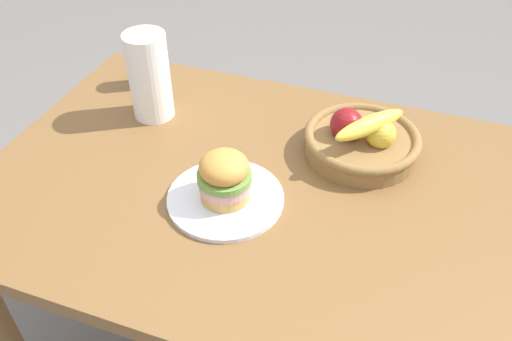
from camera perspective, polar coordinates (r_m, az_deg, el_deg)
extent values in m
cube|color=brown|center=(1.28, 1.88, -2.42)|extent=(1.40, 0.90, 0.04)
cylinder|color=brown|center=(1.62, -25.28, -15.37)|extent=(0.07, 0.07, 0.71)
cylinder|color=brown|center=(1.99, -12.11, 0.67)|extent=(0.07, 0.07, 0.71)
cylinder|color=brown|center=(1.81, 24.82, -7.93)|extent=(0.07, 0.07, 0.71)
cylinder|color=white|center=(1.23, -3.26, -2.99)|extent=(0.27, 0.27, 0.01)
cylinder|color=tan|center=(1.21, -3.30, -2.27)|extent=(0.11, 0.11, 0.03)
cylinder|color=pink|center=(1.19, -3.35, -1.35)|extent=(0.12, 0.12, 0.02)
cylinder|color=olive|center=(1.18, -3.38, -0.63)|extent=(0.12, 0.12, 0.02)
ellipsoid|color=gold|center=(1.16, -3.43, 0.37)|extent=(0.11, 0.11, 0.07)
cylinder|color=silver|center=(1.64, -11.95, 10.83)|extent=(0.07, 0.07, 0.12)
cylinder|color=silver|center=(1.61, -12.26, 12.78)|extent=(0.06, 0.06, 0.00)
cylinder|color=olive|center=(1.37, 11.14, 2.69)|extent=(0.28, 0.28, 0.05)
torus|color=olive|center=(1.36, 11.28, 3.52)|extent=(0.29, 0.29, 0.02)
sphere|color=gold|center=(1.33, 13.15, 3.84)|extent=(0.07, 0.07, 0.07)
sphere|color=maroon|center=(1.34, 9.60, 4.90)|extent=(0.08, 0.08, 0.08)
ellipsoid|color=yellow|center=(1.30, 12.04, 4.78)|extent=(0.17, 0.20, 0.06)
cylinder|color=white|center=(1.46, -11.29, 9.81)|extent=(0.11, 0.11, 0.24)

